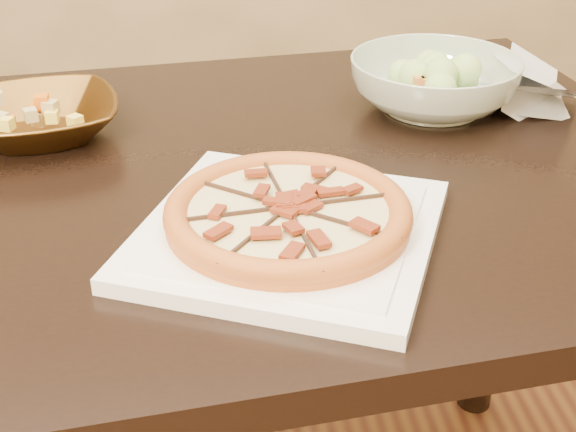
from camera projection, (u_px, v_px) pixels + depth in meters
name	position (u px, v px, depth m)	size (l,w,h in m)	color
dining_table	(186.00, 248.00, 1.05)	(1.40, 0.99, 0.75)	black
plate	(288.00, 232.00, 0.85)	(0.40, 0.40, 0.02)	white
pizza	(288.00, 213.00, 0.84)	(0.26, 0.26, 0.03)	#C66222
bronze_bowl	(40.00, 119.00, 1.08)	(0.21, 0.21, 0.05)	#553814
mixed_dish	(35.00, 91.00, 1.06)	(0.08, 0.11, 0.03)	tan
salad_bowl	(434.00, 84.00, 1.16)	(0.25, 0.25, 0.08)	#B4C7B7
salad	(438.00, 47.00, 1.13)	(0.12, 0.12, 0.04)	#BBE584
cling_film	(537.00, 92.00, 1.17)	(0.16, 0.13, 0.05)	silver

